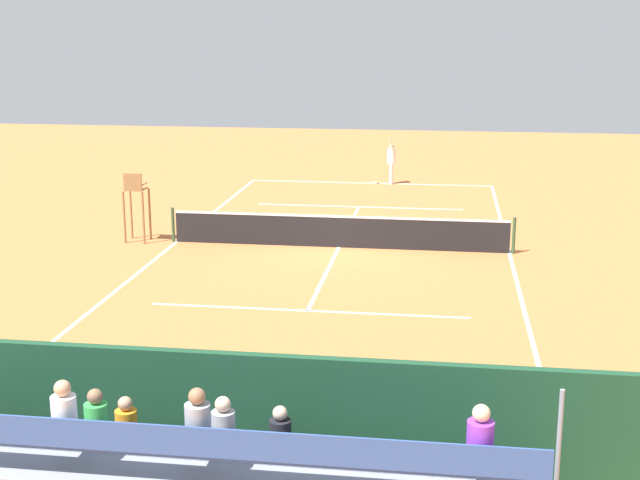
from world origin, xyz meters
TOP-DOWN VIEW (x-y plane):
  - ground_plane at (0.00, 0.00)m, footprint 60.00×60.00m
  - court_line_markings at (0.00, -0.04)m, footprint 10.10×22.20m
  - tennis_net at (0.00, 0.00)m, footprint 10.30×0.10m
  - backdrop_wall at (0.00, 14.00)m, footprint 18.00×0.16m
  - bleacher_stand at (0.09, 15.35)m, footprint 9.06×2.40m
  - umpire_chair at (6.20, 0.13)m, footprint 0.67×0.67m
  - courtside_bench at (-3.32, 13.27)m, footprint 1.80×0.40m
  - equipment_bag at (-1.33, 13.40)m, footprint 0.90×0.36m
  - tennis_player at (-0.86, -10.98)m, footprint 0.37×0.53m
  - tennis_racket at (-0.16, -11.11)m, footprint 0.48×0.54m
  - tennis_ball_near at (-0.82, -8.93)m, footprint 0.07×0.07m

SIDE VIEW (x-z plane):
  - ground_plane at x=0.00m, z-range 0.00..0.00m
  - court_line_markings at x=0.00m, z-range 0.00..0.01m
  - tennis_racket at x=-0.16m, z-range 0.00..0.03m
  - tennis_ball_near at x=-0.82m, z-range 0.00..0.07m
  - equipment_bag at x=-1.33m, z-range 0.00..0.36m
  - tennis_net at x=0.00m, z-range -0.03..1.04m
  - courtside_bench at x=-3.32m, z-range 0.09..1.02m
  - bleacher_stand at x=0.09m, z-range -0.28..2.20m
  - backdrop_wall at x=0.00m, z-range 0.00..2.00m
  - tennis_player at x=-0.86m, z-range 0.05..1.98m
  - umpire_chair at x=6.20m, z-range 0.24..2.38m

